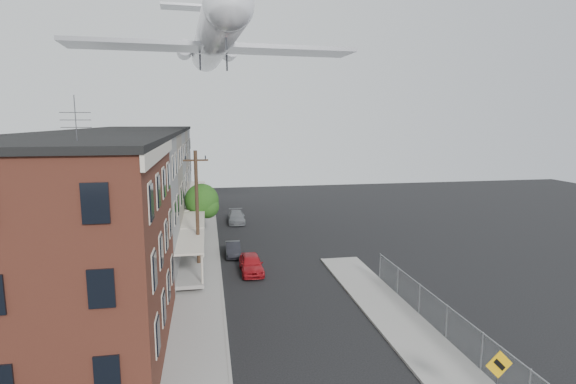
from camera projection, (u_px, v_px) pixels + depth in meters
name	position (u px, v px, depth m)	size (l,w,h in m)	color
sidewalk_left	(201.00, 248.00, 39.24)	(3.00, 62.00, 0.12)	gray
sidewalk_right	(410.00, 332.00, 23.68)	(3.00, 26.00, 0.12)	gray
curb_left	(218.00, 247.00, 39.50)	(0.15, 62.00, 0.14)	gray
curb_right	(384.00, 335.00, 23.43)	(0.15, 26.00, 0.14)	gray
corner_building	(52.00, 251.00, 20.78)	(10.31, 12.30, 12.15)	#3E1A13
row_house_a	(100.00, 211.00, 30.02)	(11.98, 7.00, 10.30)	slate
row_house_b	(119.00, 194.00, 36.82)	(11.98, 7.00, 10.30)	gray
row_house_c	(133.00, 183.00, 43.62)	(11.98, 7.00, 10.30)	slate
row_house_d	(143.00, 174.00, 50.42)	(11.98, 7.00, 10.30)	gray
row_house_e	(150.00, 168.00, 57.22)	(11.98, 7.00, 10.30)	slate
chainlink_fence	(447.00, 322.00, 22.83)	(0.06, 18.06, 1.90)	gray
warning_sign	(498.00, 373.00, 16.59)	(1.10, 0.11, 2.80)	#515156
utility_pole	(197.00, 210.00, 32.66)	(1.80, 0.26, 9.00)	black
street_tree	(203.00, 202.00, 42.56)	(3.22, 3.20, 5.20)	black
car_near	(251.00, 264.00, 33.01)	(1.62, 4.04, 1.38)	#AE161D
car_mid	(233.00, 249.00, 37.21)	(1.19, 3.41, 1.12)	black
car_far	(236.00, 217.00, 49.14)	(1.79, 4.39, 1.28)	slate
airplane	(213.00, 39.00, 41.45)	(25.21, 28.78, 8.33)	white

